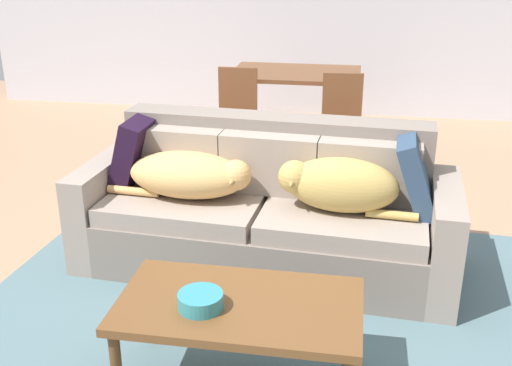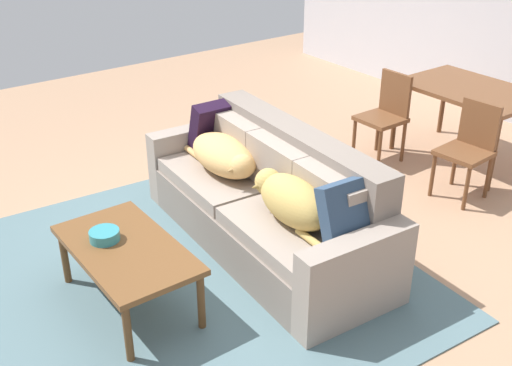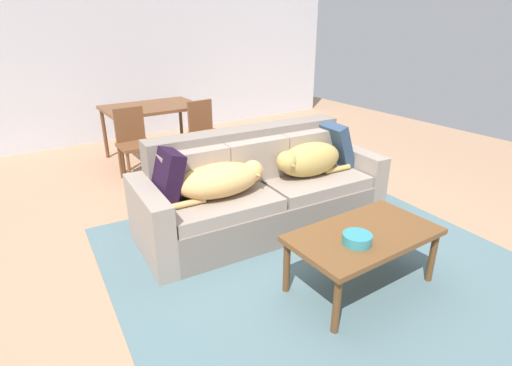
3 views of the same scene
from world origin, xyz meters
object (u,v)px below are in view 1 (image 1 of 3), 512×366
Objects in this scene: dining_table at (296,79)px; dining_chair_near_right at (342,117)px; couch at (267,212)px; throw_pillow_by_right_arm at (416,174)px; dining_chair_near_left at (236,111)px; coffee_table at (239,312)px; dog_on_left_cushion at (191,175)px; bowl_on_coffee_table at (201,301)px; dog_on_right_cushion at (338,184)px; throw_pillow_by_left_arm at (135,151)px.

dining_chair_near_right is at bearing -52.18° from dining_table.
throw_pillow_by_right_arm is at bearing 2.97° from couch.
dining_chair_near_right is (0.97, 0.01, -0.01)m from dining_chair_near_left.
couch is 0.95m from throw_pillow_by_right_arm.
dog_on_left_cushion is at bearing 114.91° from coffee_table.
dog_on_left_cushion is 1.05× the size of dining_chair_near_left.
throw_pillow_by_right_arm is 1.97m from dining_chair_near_right.
dog_on_left_cushion reaches higher than bowl_on_coffee_table.
dining_chair_near_right is (0.49, 3.18, -0.02)m from bowl_on_coffee_table.
dog_on_right_cushion is at bearing -64.20° from dining_chair_near_left.
dog_on_right_cushion is 1.35m from throw_pillow_by_left_arm.
dining_chair_near_left is at bearing -126.97° from dining_table.
couch reaches higher than coffee_table.
dining_chair_near_right is at bearing 83.92° from coffee_table.
dining_table is at bearing 111.29° from throw_pillow_by_right_arm.
dog_on_right_cushion is at bearing 70.50° from coffee_table.
couch reaches higher than dog_on_right_cushion.
coffee_table is 0.86× the size of dining_table.
dog_on_left_cushion is 2.16m from dining_chair_near_right.
dining_chair_near_left reaches higher than dining_chair_near_right.
dog_on_left_cushion is at bearing -87.32° from dining_chair_near_left.
throw_pillow_by_left_arm is 2.20m from dining_chair_near_right.
dining_chair_near_right reaches higher than dining_table.
throw_pillow_by_left_arm is at bearing 176.04° from throw_pillow_by_right_arm.
dining_chair_near_left is at bearing 127.74° from throw_pillow_by_right_arm.
throw_pillow_by_left_arm reaches higher than dog_on_left_cushion.
throw_pillow_by_left_arm is at bearing 125.54° from coffee_table.
throw_pillow_by_right_arm is at bearing -3.96° from throw_pillow_by_left_arm.
dining_chair_near_left reaches higher than dog_on_left_cushion.
dining_chair_near_right is (-0.50, 1.90, -0.19)m from throw_pillow_by_right_arm.
throw_pillow_by_left_arm reaches higher than bowl_on_coffee_table.
dog_on_left_cushion is 1.35m from throw_pillow_by_right_arm.
throw_pillow_by_right_arm is 0.36× the size of dining_table.
throw_pillow_by_right_arm is 0.53× the size of dining_chair_near_left.
dog_on_left_cushion is at bearing -97.96° from dining_table.
couch is 2.54m from dining_table.
throw_pillow_by_right_arm is (1.35, 0.08, 0.06)m from dog_on_left_cushion.
throw_pillow_by_right_arm is at bearing -79.88° from dining_chair_near_right.
couch is at bearing -6.93° from throw_pillow_by_left_arm.
throw_pillow_by_right_arm is at bearing 21.33° from dog_on_right_cushion.
couch reaches higher than throw_pillow_by_left_arm.
throw_pillow_by_left_arm is at bearing -130.22° from dining_chair_near_right.
dining_chair_near_left reaches higher than coffee_table.
coffee_table is 1.28× the size of dining_chair_near_right.
throw_pillow_by_right_arm is at bearing 55.43° from coffee_table.
couch is 11.93× the size of bowl_on_coffee_table.
dining_chair_near_left reaches higher than bowl_on_coffee_table.
throw_pillow_by_right_arm reaches higher than bowl_on_coffee_table.
throw_pillow_by_left_arm is 0.52× the size of dining_chair_near_left.
bowl_on_coffee_table is (-0.09, -1.29, 0.14)m from couch.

